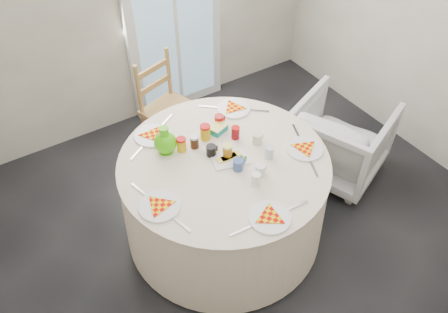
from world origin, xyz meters
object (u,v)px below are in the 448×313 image
wooden_chair (171,110)px  armchair (341,136)px  green_pitcher (165,140)px  table (224,197)px

wooden_chair → armchair: wooden_chair is taller
green_pitcher → armchair: bearing=-28.9°
table → green_pitcher: 0.65m
table → green_pitcher: bearing=134.9°
table → armchair: armchair is taller
table → green_pitcher: size_ratio=7.34×
wooden_chair → green_pitcher: green_pitcher is taller
wooden_chair → armchair: (1.13, -1.04, -0.08)m
armchair → green_pitcher: (-1.54, 0.27, 0.48)m
armchair → table: bearing=69.4°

